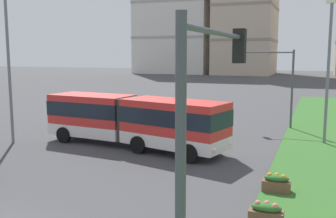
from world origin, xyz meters
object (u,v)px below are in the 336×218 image
(traffic_light_far_right, at_px, (272,74))
(traffic_light_near_right, at_px, (208,129))
(flower_planter_1, at_px, (266,213))
(articulated_bus, at_px, (133,120))
(streetlight_left, at_px, (8,54))
(streetlight_median, at_px, (328,66))
(flower_planter_2, at_px, (276,183))
(apartment_tower_west, at_px, (175,5))

(traffic_light_far_right, distance_m, traffic_light_near_right, 23.56)
(flower_planter_1, bearing_deg, articulated_bus, 136.99)
(traffic_light_far_right, distance_m, streetlight_left, 18.42)
(traffic_light_far_right, bearing_deg, streetlight_median, -49.87)
(traffic_light_far_right, height_order, streetlight_left, streetlight_left)
(traffic_light_far_right, bearing_deg, flower_planter_1, -83.97)
(flower_planter_2, height_order, traffic_light_far_right, traffic_light_far_right)
(streetlight_median, bearing_deg, traffic_light_near_right, -96.88)
(flower_planter_2, distance_m, traffic_light_far_right, 14.97)
(flower_planter_2, height_order, apartment_tower_west, apartment_tower_west)
(streetlight_left, bearing_deg, traffic_light_near_right, -37.65)
(apartment_tower_west, bearing_deg, streetlight_left, -76.33)
(articulated_bus, relative_size, flower_planter_1, 10.90)
(articulated_bus, bearing_deg, streetlight_median, 24.57)
(flower_planter_1, height_order, flower_planter_2, same)
(streetlight_left, bearing_deg, apartment_tower_west, 103.67)
(flower_planter_2, distance_m, traffic_light_near_right, 9.90)
(traffic_light_far_right, bearing_deg, traffic_light_near_right, -86.45)
(traffic_light_far_right, height_order, apartment_tower_west, apartment_tower_west)
(traffic_light_near_right, height_order, streetlight_median, streetlight_median)
(streetlight_median, distance_m, apartment_tower_west, 92.15)
(articulated_bus, bearing_deg, streetlight_left, -167.09)
(streetlight_left, distance_m, apartment_tower_west, 92.07)
(flower_planter_1, distance_m, apartment_tower_west, 104.01)
(flower_planter_2, height_order, streetlight_median, streetlight_median)
(flower_planter_1, height_order, streetlight_median, streetlight_median)
(flower_planter_1, relative_size, streetlight_median, 0.13)
(streetlight_median, bearing_deg, apartment_tower_west, 116.00)
(flower_planter_1, xyz_separation_m, apartment_tower_west, (-37.97, 94.92, 19.11))
(apartment_tower_west, bearing_deg, traffic_light_far_right, -64.96)
(flower_planter_2, bearing_deg, flower_planter_1, -90.00)
(apartment_tower_west, bearing_deg, flower_planter_2, -67.51)
(traffic_light_far_right, bearing_deg, flower_planter_2, -82.64)
(traffic_light_far_right, bearing_deg, articulated_bus, -126.69)
(flower_planter_1, xyz_separation_m, traffic_light_far_right, (-1.86, 17.62, 3.66))
(articulated_bus, relative_size, streetlight_median, 1.37)
(traffic_light_near_right, relative_size, streetlight_left, 0.60)
(flower_planter_2, distance_m, streetlight_median, 11.03)
(flower_planter_1, bearing_deg, flower_planter_2, 90.00)
(traffic_light_near_right, bearing_deg, apartment_tower_west, 110.44)
(traffic_light_near_right, xyz_separation_m, streetlight_left, (-16.07, 12.40, 1.28))
(traffic_light_far_right, relative_size, traffic_light_near_right, 0.96)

